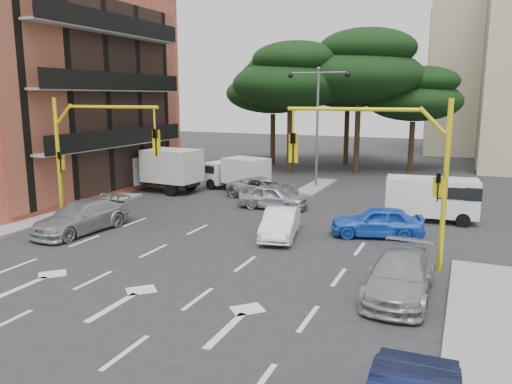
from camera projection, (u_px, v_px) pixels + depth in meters
The scene contains 21 objects.
ground at pixel (198, 257), 19.08m from camera, with size 120.00×120.00×0.00m, color #28282B.
median_strip at pixel (316, 187), 33.52m from camera, with size 1.40×6.00×0.15m, color gray.
apartment_orange at pixel (12, 84), 31.92m from camera, with size 15.19×16.15×13.70m.
apartment_beige_far at pixel (512, 74), 52.26m from camera, with size 16.20×12.15×16.70m.
pine_left_near at pixel (291, 76), 38.99m from camera, with size 9.15×9.15×10.23m.
pine_center at pixel (360, 67), 38.74m from camera, with size 9.98×9.98×11.16m.
pine_left_far at pixel (274, 86), 43.89m from camera, with size 8.32×8.32×9.30m.
pine_right at pixel (415, 94), 39.40m from camera, with size 7.49×7.49×8.37m.
pine_back at pixel (349, 78), 44.16m from camera, with size 9.15×9.15×10.23m.
signal_mast_right at pixel (392, 159), 17.52m from camera, with size 5.79×0.37×6.00m.
signal_mast_left at pixel (87, 145), 22.76m from camera, with size 5.79×0.37×6.00m.
street_lamp_center at pixel (318, 106), 32.50m from camera, with size 4.16×0.36×7.77m.
car_white_hatch at pixel (280, 223), 21.67m from camera, with size 1.34×3.84×1.27m, color white.
car_blue_compact at pixel (377, 222), 21.76m from camera, with size 1.60×3.97×1.35m, color blue.
car_silver_wagon at pixel (81, 217), 22.51m from camera, with size 1.95×4.80×1.39m, color #9C9FA3.
car_silver_cross_a at pixel (263, 188), 30.12m from camera, with size 2.04×4.43×1.23m, color #97999E.
car_silver_cross_b at pixel (273, 197), 27.23m from camera, with size 1.54×3.82×1.30m, color #AAADB3.
car_silver_parked at pixel (400, 275), 15.28m from camera, with size 1.84×4.54×1.32m, color #97999F.
van_white at pixel (431, 199), 24.55m from camera, with size 1.94×4.30×2.15m, color white, non-canonical shape.
box_truck_a at pixel (160, 170), 32.17m from camera, with size 2.35×5.59×2.75m, color silver, non-canonical shape.
box_truck_b at pixel (237, 174), 32.39m from camera, with size 1.86×4.44×2.18m, color silver, non-canonical shape.
Camera 1 is at (9.21, -15.92, 6.06)m, focal length 35.00 mm.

